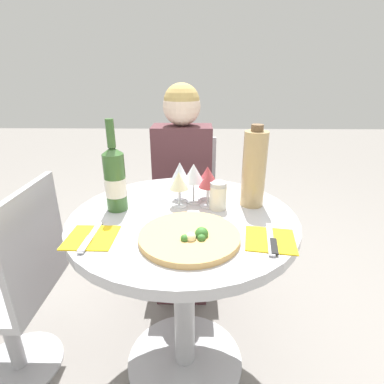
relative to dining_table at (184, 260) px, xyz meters
name	(u,v)px	position (x,y,z in m)	size (l,w,h in m)	color
ground_plane	(185,362)	(0.00, 0.00, -0.55)	(12.00, 12.00, 0.00)	gray
dining_table	(184,260)	(0.00, 0.00, 0.00)	(0.82, 0.82, 0.75)	#B2B2B7
chair_behind_diner	(184,210)	(-0.03, 0.73, -0.13)	(0.40, 0.40, 0.85)	#ADADB2
seated_diner	(182,199)	(-0.03, 0.60, 0.00)	(0.33, 0.41, 1.18)	#512D33
chair_empty_side	(14,292)	(-0.67, -0.03, -0.13)	(0.40, 0.40, 0.85)	#ADADB2
pizza_large	(190,236)	(0.03, -0.17, 0.21)	(0.31, 0.31, 0.05)	tan
wine_bottle	(115,179)	(-0.25, 0.05, 0.32)	(0.08, 0.08, 0.34)	#38602D
tall_carafe	(254,169)	(0.26, 0.10, 0.34)	(0.09, 0.09, 0.31)	tan
sugar_shaker	(218,196)	(0.13, 0.06, 0.25)	(0.06, 0.06, 0.11)	silver
wine_glass_center	(194,174)	(0.04, 0.12, 0.31)	(0.08, 0.08, 0.16)	silver
wine_glass_front_right	(208,180)	(0.09, 0.08, 0.30)	(0.07, 0.07, 0.14)	silver
wine_glass_back_right	(208,175)	(0.09, 0.16, 0.30)	(0.08, 0.08, 0.13)	silver
wine_glass_front_left	(179,181)	(-0.02, 0.08, 0.30)	(0.07, 0.07, 0.14)	silver
wine_glass_back_left	(180,172)	(-0.02, 0.16, 0.31)	(0.06, 0.06, 0.15)	silver
place_setting_left	(91,238)	(-0.28, -0.17, 0.20)	(0.15, 0.19, 0.01)	gold
place_setting_right	(270,240)	(0.28, -0.18, 0.20)	(0.17, 0.19, 0.01)	gold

